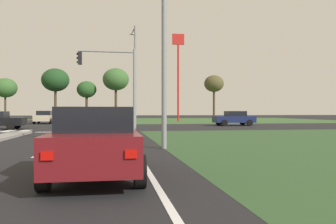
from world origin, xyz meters
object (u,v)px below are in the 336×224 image
car_beige_third (44,117)px  traffic_signal_near_right (115,75)px  treeline_second (5,88)px  treeline_fifth (116,80)px  street_lamp_second (135,71)px  treeline_fourth (87,90)px  car_navy_fifth (234,118)px  treeline_sixth (214,84)px  pedestrian_at_median (60,114)px  street_lamp_near (161,1)px  treeline_third (55,80)px  fastfood_pole_sign (178,58)px  car_maroon_fourth (96,141)px

car_beige_third → traffic_signal_near_right: (8.35, -17.48, 3.41)m
treeline_second → treeline_fifth: (19.60, -1.39, 1.66)m
street_lamp_second → treeline_fourth: (-6.83, 34.18, 0.33)m
car_navy_fifth → treeline_sixth: 35.54m
street_lamp_second → pedestrian_at_median: bearing=128.7°
traffic_signal_near_right → street_lamp_near: street_lamp_near is taller
treeline_fifth → treeline_third: bearing=173.0°
car_navy_fifth → street_lamp_near: size_ratio=0.39×
fastfood_pole_sign → treeline_fifth: (-9.16, 13.17, -2.10)m
car_beige_third → treeline_second: (-10.82, 21.48, 4.90)m
treeline_second → fastfood_pole_sign: bearing=-26.9°
treeline_fifth → street_lamp_second: bearing=-87.5°
traffic_signal_near_right → pedestrian_at_median: (-6.26, 15.50, -2.98)m
street_lamp_second → treeline_sixth: 41.33m
treeline_second → treeline_third: bearing=-0.4°
car_beige_third → traffic_signal_near_right: size_ratio=0.67×
car_beige_third → street_lamp_near: (10.11, -29.72, 5.09)m
pedestrian_at_median → treeline_fifth: treeline_fifth is taller
car_beige_third → pedestrian_at_median: 2.91m
treeline_second → treeline_sixth: size_ratio=0.83×
treeline_fourth → treeline_sixth: treeline_sixth is taller
street_lamp_near → treeline_third: size_ratio=1.15×
car_beige_third → street_lamp_near: street_lamp_near is taller
car_maroon_fourth → treeline_fourth: bearing=94.5°
car_beige_third → treeline_sixth: treeline_sixth is taller
car_maroon_fourth → traffic_signal_near_right: (0.51, 17.70, 3.40)m
treeline_fourth → car_maroon_fourth: bearing=-85.5°
car_maroon_fourth → treeline_third: treeline_third is taller
treeline_fourth → car_beige_third: bearing=-98.7°
street_lamp_near → pedestrian_at_median: street_lamp_near is taller
treeline_third → traffic_signal_near_right: bearing=-74.9°
car_navy_fifth → treeline_fourth: (-17.36, 31.39, 4.76)m
treeline_second → treeline_sixth: 39.93m
treeline_second → street_lamp_near: bearing=-67.8°
street_lamp_near → treeline_sixth: street_lamp_near is taller
car_beige_third → treeline_third: treeline_third is taller
car_navy_fifth → traffic_signal_near_right: (-12.39, -8.16, 3.43)m
car_maroon_fourth → treeline_third: size_ratio=0.47×
car_beige_third → street_lamp_near: bearing=108.8°
car_navy_fifth → street_lamp_second: size_ratio=0.46×
car_maroon_fourth → street_lamp_near: 7.80m
car_beige_third → traffic_signal_near_right: bearing=115.5°
car_beige_third → treeline_third: 22.47m
treeline_second → treeline_fourth: size_ratio=1.04×
treeline_fifth → treeline_sixth: (20.18, 4.58, -0.17)m
fastfood_pole_sign → car_maroon_fourth: bearing=-103.5°
street_lamp_near → pedestrian_at_median: (-8.03, 27.74, -4.66)m
car_maroon_fourth → street_lamp_second: 23.60m
pedestrian_at_median → car_beige_third: bearing=-132.0°
pedestrian_at_median → treeline_fifth: 23.86m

